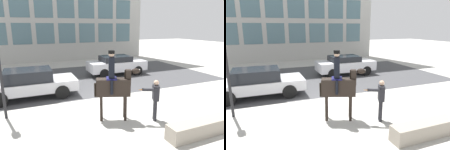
# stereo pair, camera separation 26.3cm
# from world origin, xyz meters

# --- Properties ---
(ground_plane) EXTENTS (80.00, 80.00, 0.00)m
(ground_plane) POSITION_xyz_m (0.00, 0.00, 0.00)
(ground_plane) COLOR #B2AFA8
(road_surface) EXTENTS (19.96, 8.50, 0.01)m
(road_surface) POSITION_xyz_m (0.00, 4.75, 0.00)
(road_surface) COLOR #444447
(road_surface) RESTS_ON ground_plane
(mounted_horse_lead) EXTENTS (1.70, 0.89, 2.77)m
(mounted_horse_lead) POSITION_xyz_m (0.02, -2.09, 1.43)
(mounted_horse_lead) COLOR black
(mounted_horse_lead) RESTS_ON ground_plane
(pedestrian_bystander) EXTENTS (0.92, 0.46, 1.65)m
(pedestrian_bystander) POSITION_xyz_m (1.47, -2.80, 0.97)
(pedestrian_bystander) COLOR #232328
(pedestrian_bystander) RESTS_ON ground_plane
(street_car_near_lane) EXTENTS (4.60, 2.04, 1.50)m
(street_car_near_lane) POSITION_xyz_m (-2.96, 1.97, 0.79)
(street_car_near_lane) COLOR #B7B7BC
(street_car_near_lane) RESTS_ON ground_plane
(street_car_far_lane) EXTENTS (4.41, 1.95, 1.46)m
(street_car_far_lane) POSITION_xyz_m (3.27, 4.88, 0.79)
(street_car_far_lane) COLOR silver
(street_car_far_lane) RESTS_ON ground_plane
(planter_ledge) EXTENTS (2.43, 0.56, 0.54)m
(planter_ledge) POSITION_xyz_m (2.18, -4.39, 0.27)
(planter_ledge) COLOR #9E9384
(planter_ledge) RESTS_ON ground_plane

